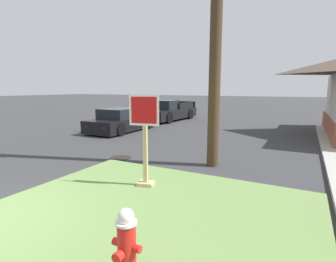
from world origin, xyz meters
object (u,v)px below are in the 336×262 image
Objects in this scene: fire_hydrant at (127,246)px; stop_sign at (145,143)px; parked_sedan_black at (122,121)px; manhole_cover at (120,158)px; pickup_truck_black at (168,112)px.

stop_sign is at bearing 118.48° from fire_hydrant.
manhole_cover is at bearing -52.76° from parked_sedan_black.
fire_hydrant is at bearing -51.11° from manhole_cover.
pickup_truck_black is (-7.09, 14.53, 0.13)m from fire_hydrant.
pickup_truck_black reaches higher than manhole_cover.
parked_sedan_black is (-3.46, 4.55, 0.53)m from manhole_cover.
manhole_cover is at bearing -70.94° from pickup_truck_black.
stop_sign is 0.39× the size of pickup_truck_black.
parked_sedan_black reaches higher than manhole_cover.
parked_sedan_black reaches higher than fire_hydrant.
parked_sedan_black is (-5.66, 6.42, -0.53)m from stop_sign.
fire_hydrant is 1.24× the size of manhole_cover.
pickup_truck_black is at bearing 116.00° from fire_hydrant.
fire_hydrant is 0.41× the size of stop_sign.
pickup_truck_black is (-3.47, 10.05, 0.61)m from manhole_cover.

